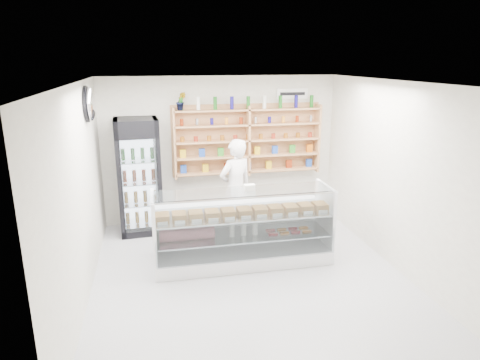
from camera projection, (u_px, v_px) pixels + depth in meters
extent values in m
plane|color=#A6A7AB|center=(250.00, 277.00, 6.31)|extent=(5.00, 5.00, 0.00)
plane|color=white|center=(251.00, 83.00, 5.54)|extent=(5.00, 5.00, 0.00)
plane|color=silver|center=(221.00, 150.00, 8.28)|extent=(4.50, 0.00, 4.50)
plane|color=silver|center=(318.00, 269.00, 3.57)|extent=(4.50, 0.00, 4.50)
plane|color=silver|center=(80.00, 196.00, 5.48)|extent=(0.00, 5.00, 5.00)
plane|color=silver|center=(397.00, 177.00, 6.37)|extent=(0.00, 5.00, 5.00)
cube|color=white|center=(243.00, 255.00, 6.73)|extent=(2.74, 0.78, 0.23)
cube|color=white|center=(238.00, 223.00, 6.96)|extent=(2.74, 0.05, 0.57)
cube|color=silver|center=(243.00, 235.00, 6.64)|extent=(2.63, 0.68, 0.02)
cube|color=silver|center=(243.00, 214.00, 6.55)|extent=(2.68, 0.71, 0.02)
cube|color=silver|center=(248.00, 229.00, 6.22)|extent=(2.68, 0.11, 0.95)
cube|color=silver|center=(244.00, 191.00, 6.40)|extent=(2.68, 0.54, 0.01)
imported|color=silver|center=(236.00, 188.00, 7.58)|extent=(0.76, 0.65, 1.77)
cube|color=black|center=(139.00, 176.00, 7.73)|extent=(0.80, 0.78, 2.10)
cube|color=#3B053C|center=(134.00, 131.00, 7.16)|extent=(0.74, 0.07, 0.29)
cube|color=silver|center=(138.00, 187.00, 7.41)|extent=(0.63, 0.05, 1.66)
cube|color=tan|center=(174.00, 143.00, 7.90)|extent=(0.04, 0.28, 1.33)
cube|color=tan|center=(248.00, 141.00, 8.18)|extent=(0.04, 0.28, 1.33)
cube|color=tan|center=(317.00, 138.00, 8.45)|extent=(0.04, 0.28, 1.33)
cube|color=tan|center=(248.00, 170.00, 8.34)|extent=(2.80, 0.28, 0.03)
cube|color=tan|center=(248.00, 155.00, 8.26)|extent=(2.80, 0.28, 0.03)
cube|color=tan|center=(248.00, 140.00, 8.17)|extent=(2.80, 0.28, 0.03)
cube|color=tan|center=(248.00, 124.00, 8.09)|extent=(2.80, 0.28, 0.03)
cube|color=tan|center=(248.00, 110.00, 8.02)|extent=(2.80, 0.28, 0.03)
imported|color=#1E6626|center=(181.00, 101.00, 7.72)|extent=(0.19, 0.16, 0.33)
ellipsoid|color=silver|center=(90.00, 104.00, 6.34)|extent=(0.15, 0.50, 0.50)
cube|color=white|center=(292.00, 94.00, 8.24)|extent=(0.62, 0.03, 0.20)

